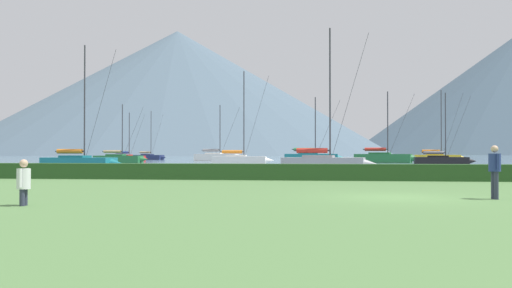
{
  "coord_description": "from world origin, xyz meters",
  "views": [
    {
      "loc": [
        -2.1,
        -18.65,
        1.44
      ],
      "look_at": [
        -13.08,
        65.61,
        2.65
      ],
      "focal_mm": 40.23,
      "sensor_mm": 36.0,
      "label": 1
    }
  ],
  "objects_px": {
    "sailboat_slip_9": "(384,157)",
    "sailboat_slip_10": "(442,160)",
    "person_standing_walker": "(495,167)",
    "sailboat_slip_12": "(240,159)",
    "sailboat_slip_4": "(217,157)",
    "sailboat_slip_5": "(127,158)",
    "sailboat_slip_6": "(438,157)",
    "sailboat_slip_1": "(119,159)",
    "sailboat_slip_0": "(80,162)",
    "sailboat_slip_7": "(149,157)",
    "sailboat_slip_8": "(312,157)",
    "sailboat_slip_3": "(324,162)",
    "person_seated_viewer": "(24,180)"
  },
  "relations": [
    {
      "from": "sailboat_slip_3",
      "to": "sailboat_slip_8",
      "type": "height_order",
      "value": "sailboat_slip_3"
    },
    {
      "from": "sailboat_slip_0",
      "to": "person_standing_walker",
      "type": "height_order",
      "value": "sailboat_slip_0"
    },
    {
      "from": "sailboat_slip_10",
      "to": "sailboat_slip_12",
      "type": "bearing_deg",
      "value": -174.84
    },
    {
      "from": "sailboat_slip_6",
      "to": "person_seated_viewer",
      "type": "height_order",
      "value": "sailboat_slip_6"
    },
    {
      "from": "sailboat_slip_8",
      "to": "sailboat_slip_12",
      "type": "distance_m",
      "value": 20.28
    },
    {
      "from": "sailboat_slip_8",
      "to": "person_seated_viewer",
      "type": "xyz_separation_m",
      "value": [
        -5.47,
        -68.95,
        -0.03
      ]
    },
    {
      "from": "person_standing_walker",
      "to": "sailboat_slip_9",
      "type": "bearing_deg",
      "value": 76.94
    },
    {
      "from": "sailboat_slip_9",
      "to": "sailboat_slip_10",
      "type": "relative_size",
      "value": 1.21
    },
    {
      "from": "sailboat_slip_3",
      "to": "sailboat_slip_10",
      "type": "xyz_separation_m",
      "value": [
        12.71,
        19.71,
        -0.09
      ]
    },
    {
      "from": "sailboat_slip_7",
      "to": "sailboat_slip_10",
      "type": "xyz_separation_m",
      "value": [
        46.8,
        -40.86,
        -0.01
      ]
    },
    {
      "from": "sailboat_slip_10",
      "to": "sailboat_slip_12",
      "type": "distance_m",
      "value": 22.48
    },
    {
      "from": "sailboat_slip_0",
      "to": "sailboat_slip_6",
      "type": "relative_size",
      "value": 0.99
    },
    {
      "from": "sailboat_slip_1",
      "to": "sailboat_slip_12",
      "type": "relative_size",
      "value": 0.73
    },
    {
      "from": "sailboat_slip_10",
      "to": "sailboat_slip_7",
      "type": "bearing_deg",
      "value": 141.58
    },
    {
      "from": "sailboat_slip_4",
      "to": "person_seated_viewer",
      "type": "distance_m",
      "value": 80.63
    },
    {
      "from": "sailboat_slip_1",
      "to": "person_seated_viewer",
      "type": "bearing_deg",
      "value": -69.86
    },
    {
      "from": "sailboat_slip_5",
      "to": "sailboat_slip_12",
      "type": "bearing_deg",
      "value": -33.37
    },
    {
      "from": "sailboat_slip_6",
      "to": "sailboat_slip_12",
      "type": "xyz_separation_m",
      "value": [
        -26.15,
        -23.67,
        -0.04
      ]
    },
    {
      "from": "sailboat_slip_7",
      "to": "sailboat_slip_9",
      "type": "xyz_separation_m",
      "value": [
        41.8,
        -26.53,
        0.15
      ]
    },
    {
      "from": "sailboat_slip_9",
      "to": "sailboat_slip_12",
      "type": "bearing_deg",
      "value": -124.68
    },
    {
      "from": "person_seated_viewer",
      "to": "sailboat_slip_9",
      "type": "bearing_deg",
      "value": 69.47
    },
    {
      "from": "sailboat_slip_5",
      "to": "sailboat_slip_8",
      "type": "height_order",
      "value": "sailboat_slip_8"
    },
    {
      "from": "sailboat_slip_3",
      "to": "sailboat_slip_12",
      "type": "xyz_separation_m",
      "value": [
        -9.75,
        18.75,
        -0.04
      ]
    },
    {
      "from": "person_seated_viewer",
      "to": "person_standing_walker",
      "type": "bearing_deg",
      "value": 9.07
    },
    {
      "from": "sailboat_slip_0",
      "to": "sailboat_slip_5",
      "type": "relative_size",
      "value": 1.4
    },
    {
      "from": "sailboat_slip_0",
      "to": "sailboat_slip_10",
      "type": "distance_m",
      "value": 38.48
    },
    {
      "from": "person_seated_viewer",
      "to": "person_standing_walker",
      "type": "relative_size",
      "value": 0.76
    },
    {
      "from": "sailboat_slip_9",
      "to": "person_standing_walker",
      "type": "relative_size",
      "value": 5.89
    },
    {
      "from": "sailboat_slip_4",
      "to": "sailboat_slip_9",
      "type": "bearing_deg",
      "value": -21.27
    },
    {
      "from": "sailboat_slip_6",
      "to": "sailboat_slip_9",
      "type": "height_order",
      "value": "sailboat_slip_6"
    },
    {
      "from": "sailboat_slip_5",
      "to": "sailboat_slip_6",
      "type": "distance_m",
      "value": 47.37
    },
    {
      "from": "sailboat_slip_9",
      "to": "person_seated_viewer",
      "type": "bearing_deg",
      "value": -89.16
    },
    {
      "from": "sailboat_slip_9",
      "to": "person_standing_walker",
      "type": "distance_m",
      "value": 61.59
    },
    {
      "from": "sailboat_slip_8",
      "to": "sailboat_slip_10",
      "type": "distance_m",
      "value": 23.3
    },
    {
      "from": "person_seated_viewer",
      "to": "sailboat_slip_0",
      "type": "bearing_deg",
      "value": 104.89
    },
    {
      "from": "sailboat_slip_4",
      "to": "person_seated_viewer",
      "type": "relative_size",
      "value": 7.46
    },
    {
      "from": "sailboat_slip_9",
      "to": "person_standing_walker",
      "type": "height_order",
      "value": "sailboat_slip_9"
    },
    {
      "from": "sailboat_slip_3",
      "to": "sailboat_slip_5",
      "type": "bearing_deg",
      "value": 135.84
    },
    {
      "from": "sailboat_slip_1",
      "to": "sailboat_slip_8",
      "type": "distance_m",
      "value": 27.19
    },
    {
      "from": "sailboat_slip_6",
      "to": "sailboat_slip_10",
      "type": "relative_size",
      "value": 1.33
    },
    {
      "from": "sailboat_slip_3",
      "to": "sailboat_slip_12",
      "type": "relative_size",
      "value": 1.06
    },
    {
      "from": "sailboat_slip_3",
      "to": "sailboat_slip_8",
      "type": "distance_m",
      "value": 37.65
    },
    {
      "from": "sailboat_slip_8",
      "to": "person_seated_viewer",
      "type": "distance_m",
      "value": 69.17
    },
    {
      "from": "sailboat_slip_1",
      "to": "sailboat_slip_3",
      "type": "bearing_deg",
      "value": -43.47
    },
    {
      "from": "sailboat_slip_9",
      "to": "sailboat_slip_1",
      "type": "bearing_deg",
      "value": -155.43
    },
    {
      "from": "sailboat_slip_12",
      "to": "sailboat_slip_4",
      "type": "bearing_deg",
      "value": 104.88
    },
    {
      "from": "sailboat_slip_0",
      "to": "sailboat_slip_4",
      "type": "distance_m",
      "value": 47.82
    },
    {
      "from": "sailboat_slip_5",
      "to": "sailboat_slip_9",
      "type": "height_order",
      "value": "sailboat_slip_9"
    },
    {
      "from": "sailboat_slip_1",
      "to": "sailboat_slip_7",
      "type": "bearing_deg",
      "value": 102.86
    },
    {
      "from": "sailboat_slip_6",
      "to": "sailboat_slip_10",
      "type": "distance_m",
      "value": 23.0
    }
  ]
}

